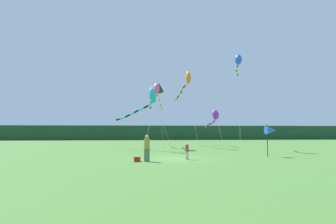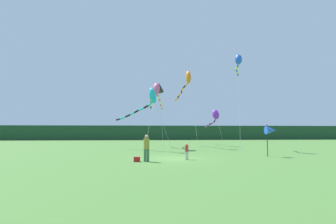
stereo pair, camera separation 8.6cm
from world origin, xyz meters
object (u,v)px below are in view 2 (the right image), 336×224
object	(u,v)px
kite_blue	(238,62)
kite_orange	(187,81)
cooler_box	(137,159)
banner_flag_pole	(271,130)
kite_black	(158,89)
person_child	(187,150)
kite_rainbow	(157,92)
kite_cyan	(148,99)
kite_purple	(215,116)
person_adult	(147,147)

from	to	relation	value
kite_blue	kite_orange	world-z (taller)	kite_blue
cooler_box	kite_blue	distance (m)	17.81
banner_flag_pole	kite_black	bearing A→B (deg)	128.21
kite_black	person_child	bearing A→B (deg)	-83.26
kite_blue	kite_black	xyz separation A→B (m)	(-8.91, 4.07, -2.61)
kite_rainbow	kite_cyan	bearing A→B (deg)	-109.19
cooler_box	kite_black	xyz separation A→B (m)	(2.10, 14.02, 7.23)
banner_flag_pole	kite_blue	distance (m)	10.68
kite_cyan	kite_orange	distance (m)	8.37
kite_cyan	kite_black	distance (m)	4.66
person_child	banner_flag_pole	distance (m)	7.70
kite_blue	kite_rainbow	bearing A→B (deg)	161.17
person_child	kite_rainbow	world-z (taller)	kite_rainbow
kite_cyan	kite_black	world-z (taller)	kite_black
cooler_box	kite_purple	distance (m)	21.61
banner_flag_pole	kite_cyan	distance (m)	12.92
kite_black	kite_orange	size ratio (longest dim) A/B	0.73
cooler_box	kite_cyan	distance (m)	11.32
kite_black	kite_cyan	bearing A→B (deg)	-107.03
banner_flag_pole	kite_rainbow	distance (m)	14.54
person_adult	banner_flag_pole	size ratio (longest dim) A/B	0.69
person_child	banner_flag_pole	bearing A→B (deg)	12.58
person_adult	banner_flag_pole	xyz separation A→B (m)	(10.35, 2.71, 1.13)
kite_black	kite_orange	xyz separation A→B (m)	(3.90, 1.61, 1.46)
cooler_box	kite_blue	size ratio (longest dim) A/B	0.04
person_child	cooler_box	distance (m)	3.82
person_adult	banner_flag_pole	bearing A→B (deg)	14.65
person_child	kite_cyan	xyz separation A→B (m)	(-2.79, 8.87, 4.87)
person_adult	kite_rainbow	bearing A→B (deg)	84.42
person_adult	cooler_box	world-z (taller)	person_adult
banner_flag_pole	kite_black	world-z (taller)	kite_black
kite_cyan	kite_blue	bearing A→B (deg)	0.13
person_adult	kite_cyan	xyz separation A→B (m)	(0.19, 9.93, 4.53)
person_adult	kite_cyan	size ratio (longest dim) A/B	0.25
kite_rainbow	kite_blue	bearing A→B (deg)	-18.83
person_adult	cooler_box	size ratio (longest dim) A/B	4.20
kite_black	banner_flag_pole	bearing A→B (deg)	-51.79
banner_flag_pole	kite_purple	xyz separation A→B (m)	(-0.52, 15.75, 2.11)
person_child	banner_flag_pole	xyz separation A→B (m)	(7.38, 1.65, 1.48)
kite_blue	kite_orange	size ratio (longest dim) A/B	0.95
kite_orange	kite_purple	bearing A→B (deg)	32.10
kite_blue	person_adult	bearing A→B (deg)	-136.14
kite_blue	kite_purple	bearing A→B (deg)	93.51
banner_flag_pole	kite_blue	xyz separation A→B (m)	(0.01, 7.25, 7.85)
banner_flag_pole	kite_cyan	size ratio (longest dim) A/B	0.36
person_child	cooler_box	size ratio (longest dim) A/B	2.80
kite_blue	person_child	bearing A→B (deg)	-129.69
banner_flag_pole	kite_orange	world-z (taller)	kite_orange
kite_blue	kite_rainbow	world-z (taller)	kite_blue
person_child	kite_purple	world-z (taller)	kite_purple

